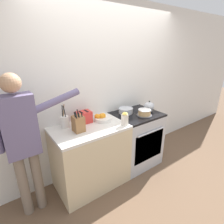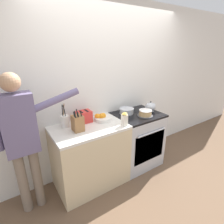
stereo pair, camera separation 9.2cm
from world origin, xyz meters
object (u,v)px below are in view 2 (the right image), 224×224
Objects in this scene: mixing_bowl at (127,111)px; milk_carton at (124,119)px; tea_kettle at (151,107)px; utensil_crock at (65,121)px; knife_block at (78,123)px; stove_range at (136,139)px; toaster at (84,117)px; fruit_bowl at (102,118)px; person_baker at (22,135)px; layer_cake at (145,113)px.

milk_carton is (-0.31, -0.35, 0.05)m from mixing_bowl.
tea_kettle is 1.41m from utensil_crock.
tea_kettle is 0.90× the size of mixing_bowl.
stove_range is at bearing 1.13° from knife_block.
knife_block reaches higher than toaster.
knife_block is at bearing -178.87° from stove_range.
fruit_bowl is 0.15× the size of person_baker.
mixing_bowl is at bearing -3.82° from utensil_crock.
person_baker is at bearing 179.30° from tea_kettle.
tea_kettle is at bearing -8.11° from utensil_crock.
utensil_crock reaches higher than layer_cake.
toaster is (-0.90, 0.30, 0.04)m from layer_cake.
stove_range is 0.52m from layer_cake.
toaster is (-0.86, 0.18, 0.54)m from stove_range.
milk_carton is at bearing -131.85° from mixing_bowl.
tea_kettle is 1.30m from knife_block.
layer_cake is at bearing -18.72° from toaster.
utensil_crock reaches higher than knife_block.
person_baker is (-1.07, -0.08, 0.06)m from fruit_bowl.
fruit_bowl is at bearing 161.15° from layer_cake.
milk_carton reaches higher than stove_range.
knife_block is at bearing -131.87° from toaster.
utensil_crock reaches higher than toaster.
milk_carton is (0.59, -0.20, -0.01)m from knife_block.
utensil_crock is 0.80m from milk_carton.
toaster reaches higher than fruit_bowl.
knife_block reaches higher than stove_range.
utensil_crock is at bearing 6.87° from person_baker.
stove_range is at bearing -9.42° from utensil_crock.
person_baker reaches higher than layer_cake.
fruit_bowl is 0.36m from milk_carton.
fruit_bowl is at bearing -6.58° from person_baker.
toaster is at bearing 48.13° from knife_block.
person_baker reaches higher than toaster.
toaster is (0.28, -0.01, -0.00)m from utensil_crock.
milk_carton reaches higher than toaster.
utensil_crock is (-0.10, 0.21, -0.02)m from knife_block.
person_baker is (-1.23, 0.24, 0.01)m from milk_carton.
person_baker is (-0.82, -0.17, 0.02)m from toaster.
milk_carton is 0.12× the size of person_baker.
person_baker reaches higher than fruit_bowl.
layer_cake is at bearing -54.87° from mixing_bowl.
mixing_bowl is (-0.13, 0.12, 0.51)m from stove_range.
knife_block is (-1.04, -0.02, 0.56)m from stove_range.
stove_range is 0.79m from fruit_bowl.
tea_kettle reaches higher than mixing_bowl.
toaster is 0.83m from person_baker.
tea_kettle is 1.94m from person_baker.
milk_carton is at bearing -44.44° from toaster.
fruit_bowl is at bearing -18.38° from toaster.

